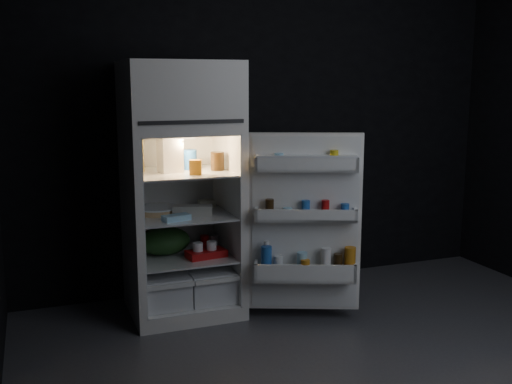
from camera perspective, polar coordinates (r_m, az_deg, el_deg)
name	(u,v)px	position (r m, az deg, el deg)	size (l,w,h in m)	color
floor	(373,371)	(3.66, 11.08, -16.38)	(4.00, 3.40, 0.00)	#49494E
wall_back	(265,119)	(4.80, 0.91, 6.98)	(4.00, 0.00, 2.70)	black
refrigerator	(180,181)	(4.25, -7.22, 1.08)	(0.76, 0.71, 1.78)	white
fridge_door	(306,225)	(4.06, 4.74, -3.16)	(0.74, 0.45, 1.22)	white
milk_jug	(170,155)	(4.17, -8.19, 3.52)	(0.15, 0.15, 0.24)	white
mayo_jar	(190,160)	(4.28, -6.31, 3.08)	(0.10, 0.10, 0.14)	#2058AF
jam_jar	(217,161)	(4.22, -3.69, 2.95)	(0.10, 0.10, 0.13)	black
amber_bottle	(138,156)	(4.24, -11.14, 3.42)	(0.08, 0.08, 0.22)	#B5841C
small_carton	(196,167)	(4.04, -5.78, 2.36)	(0.08, 0.06, 0.10)	#C47517
egg_carton	(193,210)	(4.18, -6.07, -1.76)	(0.27, 0.10, 0.07)	#98968A
pie	(157,211)	(4.27, -9.38, -1.78)	(0.28, 0.28, 0.04)	tan
flat_package	(176,218)	(4.04, -7.60, -2.45)	(0.18, 0.09, 0.04)	#9AD1EE
wrapped_pkg	(206,203)	(4.47, -4.74, -1.08)	(0.12, 0.10, 0.05)	beige
produce_bag	(164,241)	(4.33, -8.77, -4.61)	(0.37, 0.32, 0.20)	#193815
yogurt_tray	(206,254)	(4.25, -4.76, -5.87)	(0.27, 0.15, 0.05)	#A70E0F
small_can_red	(205,241)	(4.49, -4.92, -4.70)	(0.07, 0.07, 0.09)	#A70E0F
small_can_silver	(214,241)	(4.48, -4.00, -4.71)	(0.07, 0.07, 0.09)	#BBBBBF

